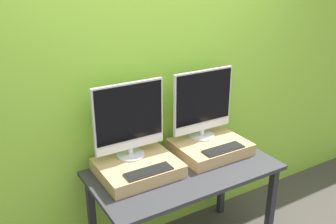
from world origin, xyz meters
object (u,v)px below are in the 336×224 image
at_px(monitor_right, 203,104).
at_px(keyboard_right, 223,149).
at_px(keyboard_left, 149,171).
at_px(monitor_left, 129,120).

relative_size(monitor_right, keyboard_right, 1.66).
bearing_deg(keyboard_right, keyboard_left, 180.00).
bearing_deg(keyboard_left, monitor_left, 90.00).
bearing_deg(monitor_right, keyboard_left, -156.56).
bearing_deg(keyboard_right, monitor_left, 156.56).
height_order(keyboard_left, keyboard_right, same).
relative_size(monitor_left, keyboard_right, 1.66).
distance_m(keyboard_left, keyboard_right, 0.63).
bearing_deg(monitor_right, keyboard_right, -90.00).
distance_m(monitor_left, keyboard_left, 0.38).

